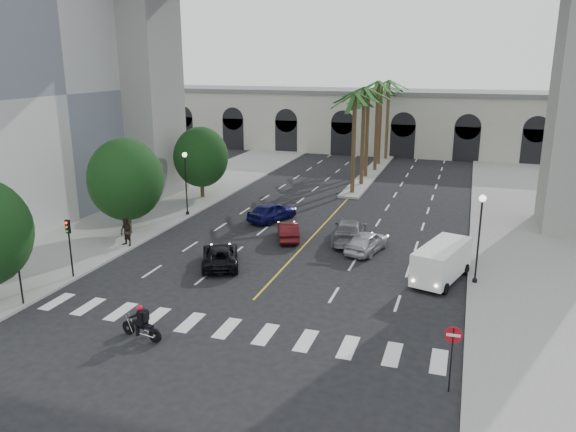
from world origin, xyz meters
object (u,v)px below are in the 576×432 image
Objects in this scene: car_c at (220,256)px; car_d at (349,231)px; lamp_post_left_far at (186,178)px; do_not_enter_sign at (453,345)px; traffic_signal_near at (18,261)px; traffic_signal_far at (69,239)px; lamp_post_right at (479,232)px; car_a at (367,242)px; cargo_van at (441,261)px; car_e at (272,211)px; pedestrian_b at (126,232)px; motorcycle_rider at (142,324)px; car_b at (288,231)px.

car_d reaches higher than car_c.
do_not_enter_sign is (21.90, -19.72, -1.18)m from lamp_post_left_far.
traffic_signal_near reaches higher than do_not_enter_sign.
lamp_post_right is at bearing 15.98° from traffic_signal_far.
car_a is 0.79× the size of cargo_van.
lamp_post_right is 0.97× the size of car_d.
lamp_post_right is 1.47× the size of traffic_signal_far.
car_e is 0.84× the size of cargo_van.
pedestrian_b is (-22.90, -0.58, -2.08)m from lamp_post_right.
motorcycle_rider is 0.49× the size of car_c.
car_a is (15.72, 14.20, -1.78)m from traffic_signal_near.
traffic_signal_far is (0.00, 4.00, 0.00)m from traffic_signal_near.
do_not_enter_sign is at bearing -3.21° from traffic_signal_near.
cargo_van reaches higher than car_c.
car_a is 2.49m from car_d.
motorcycle_rider is 0.58× the size of car_b.
car_b is at bearing -135.18° from car_c.
cargo_van reaches higher than car_d.
car_d is at bearing 37.29° from pedestrian_b.
pedestrian_b is at bearing 138.01° from motorcycle_rider.
lamp_post_right reaches higher than car_c.
car_e is (-15.65, 8.91, -2.44)m from lamp_post_right.
lamp_post_left_far is 1.47× the size of traffic_signal_near.
traffic_signal_far is at bearing 158.65° from motorcycle_rider.
car_c is at bearing 47.65° from car_b.
lamp_post_right is at bearing 24.82° from traffic_signal_near.
car_a is at bearing 170.32° from car_e.
car_c is at bearing 49.98° from traffic_signal_near.
pedestrian_b is at bearing -178.55° from lamp_post_right.
lamp_post_right is at bearing 15.40° from pedestrian_b.
do_not_enter_sign reaches higher than car_e.
car_e is 1.63× the size of do_not_enter_sign.
car_d is at bearing 176.12° from car_e.
lamp_post_right reaches higher than car_a.
traffic_signal_far is at bearing -146.13° from cargo_van.
car_d is (4.30, 0.94, 0.13)m from car_b.
car_c is at bearing 32.95° from traffic_signal_far.
lamp_post_right is 18.17m from car_e.
car_c is (-0.63, 9.95, -0.10)m from motorcycle_rider.
lamp_post_right reaches higher than motorcycle_rider.
traffic_signal_far is 0.77× the size of car_c.
do_not_enter_sign is at bearing -13.47° from traffic_signal_far.
traffic_signal_far is at bearing 33.51° from car_d.
lamp_post_right is at bearing -19.33° from lamp_post_left_far.
lamp_post_right is 1.24× the size of car_a.
lamp_post_left_far is 10.76m from car_b.
pedestrian_b is at bearing 28.87° from car_a.
car_a is 0.90× the size of car_c.
cargo_van is at bearing 15.46° from pedestrian_b.
traffic_signal_near is 4.00m from traffic_signal_far.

